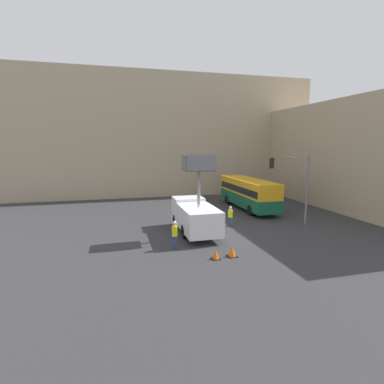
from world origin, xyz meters
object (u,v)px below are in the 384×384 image
at_px(city_bus, 248,192).
at_px(road_worker_directing, 230,216).
at_px(traffic_cone_mid_road, 216,255).
at_px(utility_truck, 195,214).
at_px(road_worker_near_truck, 175,235).
at_px(traffic_cone_near_truck, 232,251).
at_px(traffic_light_pole, 295,178).

xyz_separation_m(city_bus, road_worker_directing, (-4.53, -6.24, -1.03)).
bearing_deg(road_worker_directing, city_bus, -176.00).
height_order(road_worker_directing, traffic_cone_mid_road, road_worker_directing).
xyz_separation_m(utility_truck, road_worker_directing, (3.44, 1.16, -0.63)).
xyz_separation_m(road_worker_directing, traffic_cone_mid_road, (-3.63, -6.76, -0.59)).
distance_m(utility_truck, road_worker_near_truck, 3.89).
bearing_deg(traffic_cone_mid_road, road_worker_directing, 61.74).
bearing_deg(road_worker_near_truck, traffic_cone_near_truck, 23.58).
bearing_deg(traffic_cone_near_truck, road_worker_near_truck, 143.97).
bearing_deg(road_worker_near_truck, road_worker_directing, 96.65).
bearing_deg(traffic_light_pole, road_worker_directing, 170.00).
distance_m(utility_truck, traffic_cone_mid_road, 5.73).
bearing_deg(city_bus, road_worker_near_truck, 138.21).
height_order(road_worker_near_truck, traffic_cone_mid_road, road_worker_near_truck).
distance_m(city_bus, road_worker_directing, 7.78).
height_order(utility_truck, traffic_cone_mid_road, utility_truck).
relative_size(traffic_light_pole, road_worker_directing, 3.49).
bearing_deg(traffic_light_pole, city_bus, 96.92).
relative_size(traffic_light_pole, road_worker_near_truck, 3.21).
bearing_deg(city_bus, traffic_cone_mid_road, 150.21).
bearing_deg(traffic_light_pole, utility_truck, -178.62).
bearing_deg(traffic_cone_mid_road, traffic_cone_near_truck, 7.36).
relative_size(traffic_light_pole, traffic_cone_near_truck, 8.73).
bearing_deg(city_bus, road_worker_directing, 146.38).
bearing_deg(road_worker_near_truck, traffic_light_pole, 76.38).
distance_m(road_worker_directing, traffic_cone_mid_road, 7.69).
xyz_separation_m(utility_truck, traffic_cone_mid_road, (-0.19, -5.59, -1.22)).
height_order(utility_truck, road_worker_near_truck, utility_truck).
distance_m(city_bus, road_worker_near_truck, 14.70).
distance_m(traffic_light_pole, road_worker_near_truck, 12.01).
distance_m(traffic_light_pole, road_worker_directing, 6.38).
bearing_deg(road_worker_near_truck, city_bus, 105.50).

